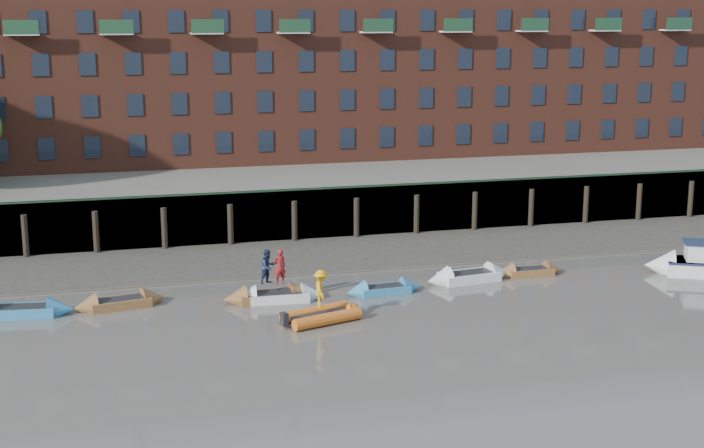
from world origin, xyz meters
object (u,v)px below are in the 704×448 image
object	(u,v)px
rowboat_6	(529,272)
person_rower_a	(280,267)
rowboat_0	(22,311)
rowboat_4	(384,290)
motor_launch	(693,264)
rowboat_2	(269,296)
rib_tender	(324,315)
rowboat_3	(279,297)
rowboat_1	(120,303)
person_rib_crew	(321,289)
rowboat_5	(469,277)
person_rower_b	(268,267)

from	to	relation	value
rowboat_6	person_rower_a	distance (m)	14.26
rowboat_6	rowboat_0	bearing A→B (deg)	-178.62
rowboat_4	motor_launch	world-z (taller)	motor_launch
rowboat_2	rib_tender	bearing A→B (deg)	-64.53
rowboat_0	rib_tender	bearing A→B (deg)	-10.77
rowboat_0	rowboat_3	distance (m)	12.30
rowboat_0	rowboat_3	world-z (taller)	rowboat_0
rowboat_0	motor_launch	world-z (taller)	motor_launch
rowboat_3	rib_tender	distance (m)	3.91
person_rower_a	rowboat_1	bearing A→B (deg)	-17.50
motor_launch	person_rib_crew	xyz separation A→B (m)	(-21.54, -2.71, 0.93)
rowboat_1	rowboat_5	world-z (taller)	rowboat_5
rowboat_1	motor_launch	size ratio (longest dim) A/B	0.77
rowboat_6	motor_launch	bearing A→B (deg)	-13.75
rowboat_0	rowboat_1	bearing A→B (deg)	9.55
rowboat_2	rowboat_4	xyz separation A→B (m)	(5.97, -0.21, -0.03)
person_rib_crew	motor_launch	bearing A→B (deg)	-76.38
rowboat_0	person_rower_b	distance (m)	11.90
rowboat_0	rowboat_2	bearing A→B (deg)	4.07
rowboat_5	rowboat_6	size ratio (longest dim) A/B	1.30
rowboat_5	rowboat_4	bearing A→B (deg)	-176.28
rowboat_4	rowboat_6	size ratio (longest dim) A/B	1.05
rowboat_1	person_rower_a	bearing A→B (deg)	-17.65
person_rower_a	person_rower_b	distance (m)	0.59
rib_tender	rowboat_3	bearing A→B (deg)	93.86
rowboat_0	rowboat_1	xyz separation A→B (m)	(4.54, 0.22, -0.01)
motor_launch	person_rower_b	world-z (taller)	person_rower_b
rowboat_2	rowboat_5	bearing A→B (deg)	2.39
rowboat_3	person_rib_crew	distance (m)	4.04
rowboat_6	person_rower_a	world-z (taller)	person_rower_a
rowboat_6	person_rower_a	size ratio (longest dim) A/B	2.22
motor_launch	rowboat_1	bearing A→B (deg)	22.50
rowboat_3	person_rower_b	world-z (taller)	person_rower_b
rib_tender	person_rib_crew	world-z (taller)	person_rib_crew
person_rower_b	rowboat_4	bearing A→B (deg)	-35.45
rowboat_1	person_rower_a	size ratio (longest dim) A/B	2.64
rowboat_6	person_rower_a	xyz separation A→B (m)	(-14.11, -1.28, 1.58)
rowboat_0	person_rib_crew	size ratio (longest dim) A/B	2.66
rowboat_1	person_rower_b	xyz separation A→B (m)	(7.25, -0.73, 1.54)
rowboat_4	person_rower_b	bearing A→B (deg)	173.42
rowboat_2	rowboat_5	world-z (taller)	rowboat_5
rowboat_4	rib_tender	world-z (taller)	rowboat_4
rib_tender	rowboat_2	bearing A→B (deg)	99.35
rib_tender	rowboat_5	bearing A→B (deg)	8.92
rowboat_5	person_rower_a	world-z (taller)	person_rower_a
rowboat_4	person_rower_b	xyz separation A→B (m)	(-5.96, 0.25, 1.56)
rowboat_4	rowboat_6	distance (m)	8.81
rowboat_3	person_rower_a	world-z (taller)	person_rower_a
rib_tender	rowboat_0	bearing A→B (deg)	144.44
rowboat_1	motor_launch	world-z (taller)	motor_launch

